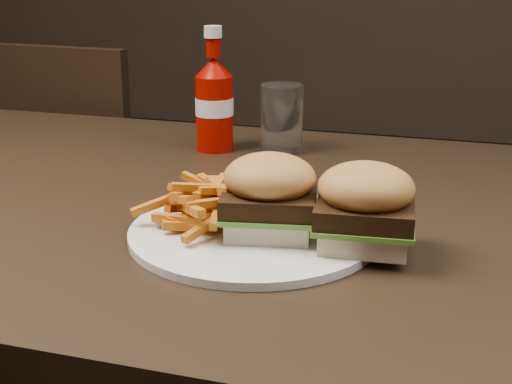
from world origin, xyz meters
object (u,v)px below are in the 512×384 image
(tumbler, at_px, (282,118))
(ketchup_bottle, at_px, (214,114))
(dining_table, at_px, (198,210))
(plate, at_px, (253,232))
(chair_far, at_px, (103,215))

(tumbler, bearing_deg, ketchup_bottle, -167.75)
(dining_table, xyz_separation_m, tumbler, (0.05, 0.25, 0.08))
(plate, relative_size, ketchup_bottle, 2.34)
(dining_table, xyz_separation_m, ketchup_bottle, (-0.06, 0.23, 0.08))
(ketchup_bottle, bearing_deg, tumbler, 12.25)
(dining_table, relative_size, tumbler, 11.30)
(ketchup_bottle, bearing_deg, plate, -63.50)
(plate, relative_size, tumbler, 2.65)
(plate, bearing_deg, tumbler, 100.11)
(tumbler, bearing_deg, chair_far, 144.09)
(dining_table, relative_size, plate, 4.26)
(chair_far, height_order, plate, plate)
(plate, distance_m, tumbler, 0.38)
(plate, bearing_deg, ketchup_bottle, 116.50)
(dining_table, relative_size, chair_far, 2.91)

